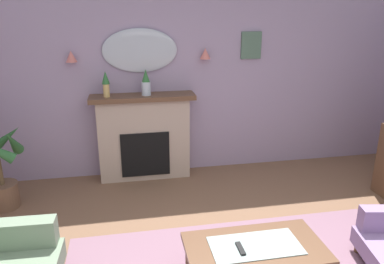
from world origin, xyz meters
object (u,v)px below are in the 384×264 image
(wall_mirror, at_px, (140,51))
(coffee_table, at_px, (255,252))
(mantel_vase_centre, at_px, (106,83))
(wall_sconce_right, at_px, (205,54))
(mantel_vase_left, at_px, (146,83))
(framed_picture, at_px, (251,45))
(fireplace, at_px, (144,138))
(wall_sconce_left, at_px, (71,56))
(tv_remote, at_px, (240,249))

(wall_mirror, xyz_separation_m, coffee_table, (0.71, -2.53, -1.33))
(mantel_vase_centre, height_order, coffee_table, mantel_vase_centre)
(wall_mirror, bearing_deg, wall_sconce_right, -3.37)
(wall_mirror, bearing_deg, mantel_vase_left, -73.61)
(wall_mirror, xyz_separation_m, framed_picture, (1.50, 0.01, 0.04))
(wall_mirror, distance_m, coffee_table, 2.94)
(mantel_vase_centre, bearing_deg, framed_picture, 5.27)
(fireplace, relative_size, wall_sconce_left, 9.71)
(fireplace, distance_m, framed_picture, 1.91)
(mantel_vase_centre, relative_size, coffee_table, 0.30)
(framed_picture, xyz_separation_m, coffee_table, (-0.79, -2.54, -1.37))
(mantel_vase_centre, xyz_separation_m, wall_sconce_left, (-0.40, 0.12, 0.32))
(wall_sconce_left, distance_m, wall_sconce_right, 1.70)
(framed_picture, xyz_separation_m, tv_remote, (-0.92, -2.57, -1.30))
(wall_sconce_right, height_order, coffee_table, wall_sconce_right)
(coffee_table, bearing_deg, tv_remote, -167.13)
(wall_sconce_right, bearing_deg, mantel_vase_centre, -174.73)
(mantel_vase_left, xyz_separation_m, wall_sconce_right, (0.80, 0.12, 0.35))
(fireplace, bearing_deg, mantel_vase_centre, -176.40)
(mantel_vase_left, relative_size, coffee_table, 0.30)
(mantel_vase_centre, relative_size, wall_mirror, 0.34)
(mantel_vase_centre, relative_size, tv_remote, 2.03)
(wall_sconce_left, bearing_deg, framed_picture, 1.46)
(mantel_vase_centre, bearing_deg, tv_remote, -66.69)
(fireplace, height_order, framed_picture, framed_picture)
(fireplace, distance_m, coffee_table, 2.50)
(wall_mirror, relative_size, wall_sconce_right, 6.86)
(wall_mirror, height_order, wall_sconce_right, wall_mirror)
(coffee_table, bearing_deg, framed_picture, 72.77)
(mantel_vase_left, height_order, wall_mirror, wall_mirror)
(wall_sconce_left, height_order, framed_picture, framed_picture)
(fireplace, height_order, coffee_table, fireplace)
(mantel_vase_left, xyz_separation_m, wall_mirror, (-0.05, 0.17, 0.40))
(coffee_table, bearing_deg, wall_sconce_left, 122.19)
(wall_sconce_left, height_order, tv_remote, wall_sconce_left)
(mantel_vase_left, bearing_deg, coffee_table, -74.34)
(mantel_vase_left, bearing_deg, wall_mirror, 106.39)
(fireplace, height_order, wall_sconce_right, wall_sconce_right)
(wall_sconce_right, bearing_deg, tv_remote, -96.13)
(fireplace, xyz_separation_m, wall_sconce_left, (-0.85, 0.09, 1.09))
(mantel_vase_centre, distance_m, coffee_table, 2.80)
(mantel_vase_centre, bearing_deg, wall_mirror, 20.70)
(wall_sconce_left, bearing_deg, tv_remote, -60.34)
(mantel_vase_centre, bearing_deg, coffee_table, -63.80)
(mantel_vase_left, bearing_deg, wall_sconce_right, 8.53)
(coffee_table, bearing_deg, wall_sconce_right, 86.82)
(fireplace, distance_m, tv_remote, 2.49)
(fireplace, xyz_separation_m, coffee_table, (0.71, -2.39, -0.19))
(wall_mirror, height_order, wall_sconce_left, wall_mirror)
(fireplace, height_order, mantel_vase_centre, mantel_vase_centre)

